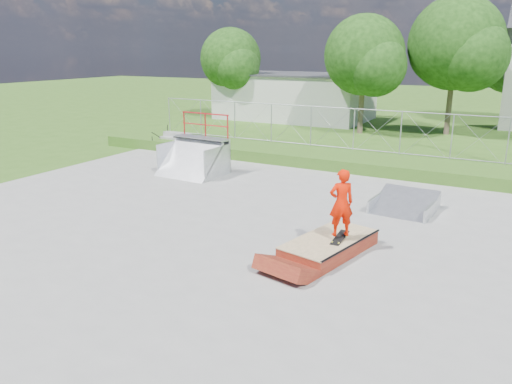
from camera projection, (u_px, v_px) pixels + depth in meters
ground at (225, 237)px, 13.04m from camera, size 120.00×120.00×0.00m
concrete_pad at (225, 236)px, 13.04m from camera, size 20.00×16.00×0.04m
grass_berm at (345, 160)px, 20.99m from camera, size 24.00×3.00×0.50m
grind_box at (329, 246)px, 11.96m from camera, size 1.77×2.80×0.39m
quarter_pipe at (191, 146)px, 19.10m from camera, size 2.40×2.06×2.32m
flat_bank_ramp at (404, 204)px, 15.00m from camera, size 1.83×1.94×0.53m
skateboard at (340, 238)px, 11.80m from camera, size 0.22×0.80×0.13m
skater at (341, 206)px, 11.58m from camera, size 0.70×0.66×1.60m
concrete_stairs at (172, 142)px, 24.19m from camera, size 1.50×1.60×0.80m
chain_link_fence at (354, 129)px, 21.51m from camera, size 20.00×0.06×1.80m
utility_building_flat at (295, 97)px, 34.87m from camera, size 10.00×6.00×3.00m
tree_left_near at (367, 58)px, 27.72m from camera, size 4.76×4.48×6.65m
tree_center at (460, 47)px, 27.13m from camera, size 5.44×5.12×7.60m
tree_left_far at (232, 61)px, 34.12m from camera, size 4.42×4.16×6.18m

